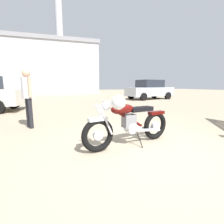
# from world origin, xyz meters

# --- Properties ---
(ground_plane) EXTENTS (80.00, 80.00, 0.00)m
(ground_plane) POSITION_xyz_m (0.00, 0.00, 0.00)
(ground_plane) COLOR gray
(vintage_motorcycle) EXTENTS (2.07, 0.75, 1.07)m
(vintage_motorcycle) POSITION_xyz_m (-0.33, 0.31, 0.49)
(vintage_motorcycle) COLOR black
(vintage_motorcycle) RESTS_ON ground_plane
(bystander) EXTENTS (0.30, 0.42, 1.66)m
(bystander) POSITION_xyz_m (-2.35, 2.60, 1.02)
(bystander) COLOR black
(bystander) RESTS_ON ground_plane
(blue_hatchback_right) EXTENTS (4.38, 2.32, 1.67)m
(blue_hatchback_right) POSITION_xyz_m (6.44, 9.66, 0.84)
(blue_hatchback_right) COLOR black
(blue_hatchback_right) RESTS_ON ground_plane
(industrial_building) EXTENTS (20.91, 13.14, 16.09)m
(industrial_building) POSITION_xyz_m (-4.69, 26.53, 3.78)
(industrial_building) COLOR #B2B2B7
(industrial_building) RESTS_ON ground_plane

